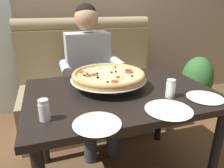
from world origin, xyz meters
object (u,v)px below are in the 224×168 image
Objects in this scene: plate_near_left at (169,109)px; potted_plant at (197,83)px; pizza at (109,76)px; plate_near_right at (205,97)px; booth_bench at (92,89)px; shaker_pepper_flakes at (44,111)px; plate_far_side at (97,123)px; dining_table at (120,103)px; shaker_oregano at (170,90)px; diner_main at (90,69)px.

plate_near_left is 0.36× the size of potted_plant.
pizza is 2.33× the size of plate_near_right.
booth_bench is 1.27m from shaker_pepper_flakes.
plate_far_side is at bearing -144.10° from potted_plant.
pizza is 2.00× the size of plate_near_left.
dining_table is at bearing 149.21° from plate_near_right.
plate_far_side reaches higher than potted_plant.
dining_table is 0.53m from plate_near_right.
booth_bench reaches higher than plate_near_right.
potted_plant is at bearing 51.28° from plate_near_right.
plate_near_left is at bearing -124.53° from shaker_oregano.
pizza is (-0.05, 0.09, 0.17)m from dining_table.
plate_near_right is 0.94× the size of plate_far_side.
potted_plant is at bearing 4.35° from diner_main.
booth_bench is 6.74× the size of plate_near_right.
shaker_pepper_flakes is at bearing 177.94° from plate_near_right.
shaker_pepper_flakes is (-0.48, -0.23, 0.14)m from dining_table.
booth_bench reaches higher than potted_plant.
diner_main is 5.00× the size of plate_near_left.
potted_plant is at bearing 29.07° from shaker_pepper_flakes.
plate_near_left is (0.15, -0.33, 0.10)m from dining_table.
diner_main is at bearing 111.80° from shaker_oregano.
booth_bench is at bearing 172.30° from potted_plant.
dining_table reaches higher than potted_plant.
potted_plant is (1.24, -0.17, -0.01)m from booth_bench.
plate_far_side is 1.86m from potted_plant.
diner_main reaches higher than dining_table.
booth_bench is 1.16× the size of diner_main.
shaker_oregano reaches higher than potted_plant.
potted_plant is (1.71, 0.95, -0.39)m from shaker_pepper_flakes.
plate_near_left and plate_far_side have the same top height.
pizza reaches higher than plate_near_right.
diner_main is at bearing 102.92° from plate_near_left.
booth_bench is 1.23× the size of dining_table.
plate_near_right is (0.29, 0.07, 0.00)m from plate_near_left.
shaker_oregano is (0.25, -1.07, 0.38)m from booth_bench.
plate_near_right is (0.45, -1.15, 0.34)m from booth_bench.
pizza is 0.73× the size of potted_plant.
booth_bench reaches higher than shaker_pepper_flakes.
dining_table is at bearing 114.48° from plate_near_left.
plate_near_right is (0.45, -0.27, 0.10)m from dining_table.
plate_far_side is at bearing -100.39° from diner_main.
pizza reaches higher than plate_near_left.
shaker_pepper_flakes reaches higher than plate_far_side.
booth_bench is 0.92m from dining_table.
diner_main is 1.02m from plate_near_right.
pizza reaches higher than plate_far_side.
booth_bench is at bearing 97.09° from plate_near_left.
plate_far_side is (0.23, -0.12, -0.04)m from shaker_pepper_flakes.
plate_far_side is at bearing -172.83° from plate_near_right.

